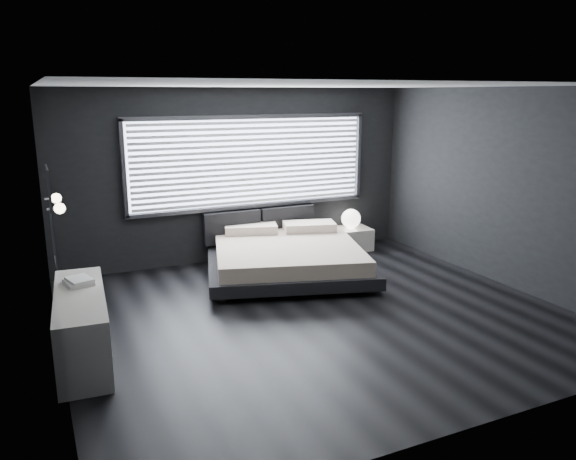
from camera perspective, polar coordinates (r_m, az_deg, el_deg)
name	(u,v)px	position (r m, az deg, el deg)	size (l,w,h in m)	color
room	(318,205)	(6.78, 3.03, 2.55)	(6.04, 6.00, 2.80)	black
window	(252,162)	(9.25, -3.72, 6.89)	(4.14, 0.09, 1.52)	white
headboard	(260,224)	(9.43, -2.84, 0.61)	(1.96, 0.16, 0.52)	black
sconce_near	(59,208)	(6.03, -22.21, 2.05)	(0.18, 0.11, 0.11)	silver
sconce_far	(56,198)	(6.62, -22.51, 3.00)	(0.18, 0.11, 0.11)	silver
wall_art_upper	(50,194)	(5.39, -23.06, 3.39)	(0.01, 0.48, 0.48)	#47474C
wall_art_lower	(53,239)	(5.73, -22.73, -0.83)	(0.01, 0.48, 0.48)	#47474C
bed	(287,256)	(8.57, -0.10, -2.68)	(2.94, 2.87, 0.62)	black
nightstand	(351,238)	(10.03, 6.37, -0.86)	(0.66, 0.55, 0.39)	silver
orb_lamp	(351,219)	(9.95, 6.41, 1.16)	(0.34, 0.34, 0.34)	white
dresser	(82,326)	(6.32, -20.17, -9.10)	(0.63, 1.81, 0.71)	silver
book_stack	(79,281)	(6.48, -20.48, -4.88)	(0.32, 0.39, 0.07)	white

